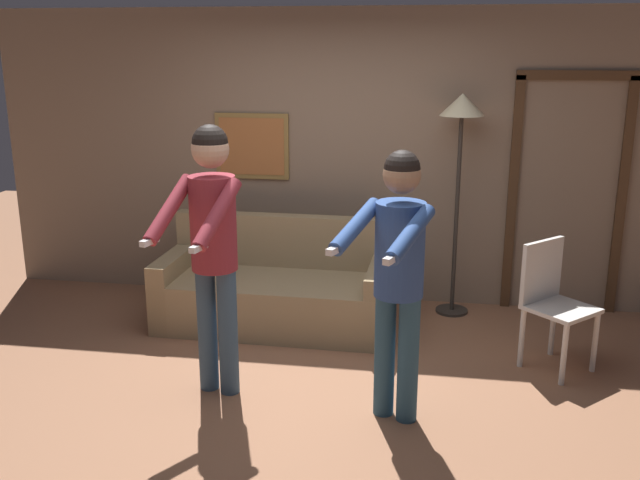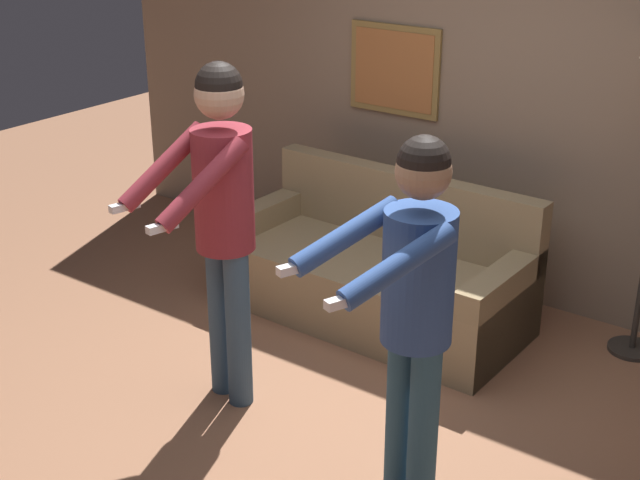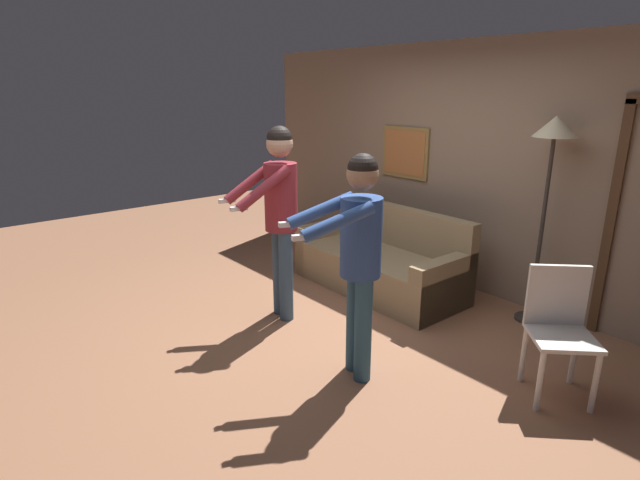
% 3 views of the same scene
% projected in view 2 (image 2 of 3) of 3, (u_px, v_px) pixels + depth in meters
% --- Properties ---
extents(ground_plane, '(12.00, 12.00, 0.00)m').
position_uv_depth(ground_plane, '(323.00, 425.00, 4.56)').
color(ground_plane, '#966346').
extents(back_wall_assembly, '(6.40, 0.10, 2.60)m').
position_uv_depth(back_wall_assembly, '(512.00, 101.00, 5.50)').
color(back_wall_assembly, gray).
rests_on(back_wall_assembly, ground_plane).
extents(couch, '(1.91, 0.88, 0.87)m').
position_uv_depth(couch, '(376.00, 275.00, 5.57)').
color(couch, '#99815C').
rests_on(couch, ground_plane).
extents(person_standing_left, '(0.53, 0.71, 1.81)m').
position_uv_depth(person_standing_left, '(221.00, 204.00, 4.38)').
color(person_standing_left, '#37526C').
rests_on(person_standing_left, ground_plane).
extents(person_standing_right, '(0.59, 0.74, 1.70)m').
position_uv_depth(person_standing_right, '(414.00, 294.00, 3.63)').
color(person_standing_right, '#2C546E').
rests_on(person_standing_right, ground_plane).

